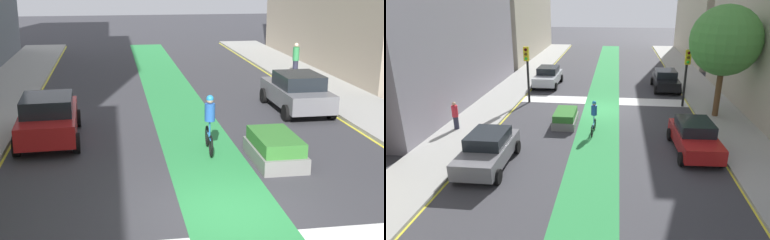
% 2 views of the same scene
% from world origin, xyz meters
% --- Properties ---
extents(ground_plane, '(120.00, 120.00, 0.00)m').
position_xyz_m(ground_plane, '(0.00, 0.00, 0.00)').
color(ground_plane, '#38383D').
extents(bike_lane_paint, '(2.40, 60.00, 0.01)m').
position_xyz_m(bike_lane_paint, '(0.07, 0.00, 0.00)').
color(bike_lane_paint, '#2D8C47').
rests_on(bike_lane_paint, ground_plane).
extents(car_red_left_far, '(2.17, 4.27, 1.57)m').
position_xyz_m(car_red_left_far, '(-4.75, 6.22, 0.80)').
color(car_red_left_far, '#A51919').
rests_on(car_red_left_far, ground_plane).
extents(car_grey_right_far, '(2.03, 4.21, 1.57)m').
position_xyz_m(car_grey_right_far, '(4.75, 8.73, 0.80)').
color(car_grey_right_far, slate).
rests_on(car_grey_right_far, ground_plane).
extents(cyclist_in_lane, '(0.32, 1.73, 1.86)m').
position_xyz_m(cyclist_in_lane, '(0.31, 4.25, 0.97)').
color(cyclist_in_lane, black).
rests_on(cyclist_in_lane, ground_plane).
extents(pedestrian_sidewalk_right_a, '(0.34, 0.34, 1.73)m').
position_xyz_m(pedestrian_sidewalk_right_a, '(7.06, 15.33, 1.04)').
color(pedestrian_sidewalk_right_a, '#262638').
rests_on(pedestrian_sidewalk_right_a, sidewalk_right).
extents(median_planter, '(1.33, 2.42, 0.85)m').
position_xyz_m(median_planter, '(2.07, 3.11, 0.40)').
color(median_planter, slate).
rests_on(median_planter, ground_plane).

